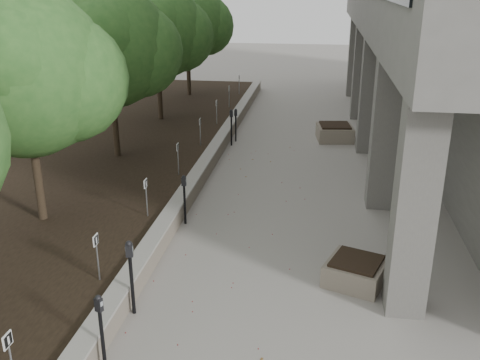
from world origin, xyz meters
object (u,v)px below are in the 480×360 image
Objects in this scene: crabapple_tree_2 at (28,108)px; crabapple_tree_5 at (187,39)px; parking_meter_1 at (102,332)px; planter_front at (356,271)px; crabapple_tree_4 at (157,52)px; parking_meter_3 at (185,200)px; parking_meter_4 at (236,125)px; crabapple_tree_3 at (111,72)px; parking_meter_5 at (231,128)px; parking_meter_2 at (131,278)px; planter_back at (335,132)px.

crabapple_tree_5 is (0.00, 15.00, 0.00)m from crabapple_tree_2.
parking_meter_1 is 1.21× the size of planter_front.
crabapple_tree_4 reaches higher than parking_meter_3.
parking_meter_1 is at bearing -92.59° from parking_meter_4.
planter_front is at bearing -65.54° from crabapple_tree_5.
crabapple_tree_3 and crabapple_tree_4 have the same top height.
crabapple_tree_2 is 4.28× the size of parking_meter_4.
crabapple_tree_2 is 3.97× the size of parking_meter_5.
crabapple_tree_2 is 6.02m from parking_meter_1.
crabapple_tree_4 is 3.64× the size of parking_meter_2.
crabapple_tree_3 is 1.00× the size of crabapple_tree_5.
parking_meter_5 is (3.30, -2.04, -2.43)m from crabapple_tree_4.
crabapple_tree_4 is 4.90× the size of planter_front.
planter_back is (7.10, 4.29, -2.81)m from crabapple_tree_3.
crabapple_tree_3 is 10.00m from crabapple_tree_5.
parking_meter_3 is 6.93m from parking_meter_5.
crabapple_tree_5 is at bearing 114.46° from planter_front.
crabapple_tree_5 is 14.55m from parking_meter_3.
crabapple_tree_3 is 5.00m from crabapple_tree_4.
crabapple_tree_4 reaches higher than parking_meter_2.
crabapple_tree_3 is 4.90× the size of planter_front.
crabapple_tree_3 reaches higher than planter_front.
parking_meter_1 is at bearing -105.55° from planter_back.
crabapple_tree_4 is at bearing 153.95° from parking_meter_4.
planter_back is at bearing 9.54° from parking_meter_4.
parking_meter_4 is (0.12, 11.41, -0.11)m from parking_meter_2.
parking_meter_4 is (0.12, 7.47, -0.02)m from parking_meter_3.
planter_back is (3.85, 12.19, -0.44)m from parking_meter_2.
crabapple_tree_2 is at bearing -90.00° from crabapple_tree_5.
parking_meter_4 is 10.49m from planter_front.
parking_meter_3 is (3.25, -8.96, -2.47)m from crabapple_tree_4.
crabapple_tree_5 reaches higher than parking_meter_3.
crabapple_tree_2 is 12.03m from planter_back.
crabapple_tree_5 is 18.01m from planter_front.
parking_meter_5 is 10.03m from planter_front.
crabapple_tree_3 is 5.06m from parking_meter_5.
parking_meter_3 is (3.25, -13.96, -2.47)m from crabapple_tree_5.
parking_meter_2 is 1.09× the size of parking_meter_5.
parking_meter_3 is at bearing 77.14° from parking_meter_2.
crabapple_tree_4 is 7.67m from planter_back.
crabapple_tree_2 and crabapple_tree_4 have the same top height.
parking_meter_3 is at bearing -91.36° from parking_meter_5.
crabapple_tree_2 reaches higher than parking_meter_4.
parking_meter_3 is (-0.04, 5.45, -0.02)m from parking_meter_1.
parking_meter_1 is at bearing -53.29° from crabapple_tree_2.
parking_meter_5 is at bearing -160.85° from planter_back.
parking_meter_2 is at bearing -79.71° from crabapple_tree_5.
planter_front is (7.36, -16.19, -2.86)m from crabapple_tree_5.
parking_meter_3 is 0.95× the size of parking_meter_5.
parking_meter_1 is at bearing -70.73° from crabapple_tree_3.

